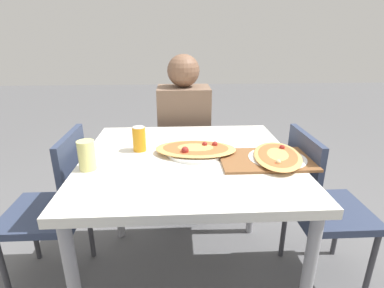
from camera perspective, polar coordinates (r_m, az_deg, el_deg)
name	(u,v)px	position (r m, az deg, el deg)	size (l,w,h in m)	color
ground_plane	(189,281)	(1.89, -0.62, -24.65)	(14.00, 14.00, 0.00)	#59595B
dining_table	(188,172)	(1.48, -0.72, -5.26)	(1.02, 0.99, 0.78)	silver
chair_far_seated	(184,149)	(2.32, -1.61, -0.98)	(0.40, 0.40, 0.87)	#2D3851
chair_side_left	(56,203)	(1.77, -24.48, -10.25)	(0.40, 0.40, 0.87)	#2D3851
chair_side_right	(319,202)	(1.76, 23.03, -10.12)	(0.40, 0.40, 0.87)	#2D3851
person_seated	(184,126)	(2.14, -1.59, 3.43)	(0.36, 0.29, 1.21)	#2D2D38
pizza_main	(196,150)	(1.48, 0.70, -1.08)	(0.42, 0.28, 0.06)	white
soda_can	(139,139)	(1.52, -10.02, 0.96)	(0.07, 0.07, 0.12)	orange
drink_glass	(87,155)	(1.37, -19.42, -2.05)	(0.07, 0.07, 0.13)	#E0DB7F
serving_tray	(266,160)	(1.44, 13.83, -2.89)	(0.42, 0.28, 0.01)	brown
pizza_second	(277,157)	(1.45, 15.96, -2.34)	(0.30, 0.40, 0.05)	white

